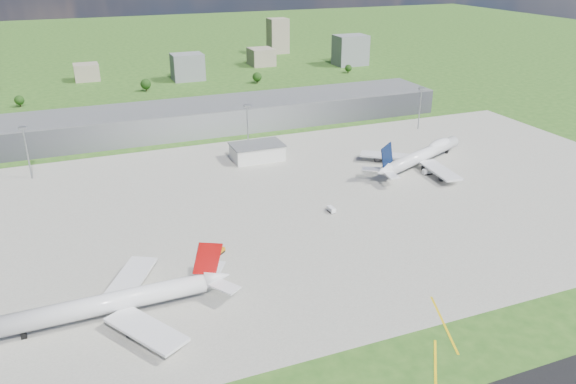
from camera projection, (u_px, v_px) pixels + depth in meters
name	position (u px, v px, depth m)	size (l,w,h in m)	color
ground	(214.00, 135.00, 335.26)	(1400.00, 1400.00, 0.00)	#29531A
apron	(302.00, 203.00, 244.86)	(360.00, 190.00, 0.08)	gray
terminal	(207.00, 117.00, 345.08)	(300.00, 42.00, 15.00)	slate
ops_building	(257.00, 152.00, 294.46)	(26.00, 16.00, 8.00)	silver
mast_west	(25.00, 144.00, 264.26)	(3.50, 2.00, 25.90)	gray
mast_center	(248.00, 120.00, 301.83)	(3.50, 2.00, 25.90)	gray
mast_east	(420.00, 101.00, 339.40)	(3.50, 2.00, 25.90)	gray
airliner_red_twin	(117.00, 302.00, 166.55)	(72.29, 56.44, 19.87)	silver
airliner_blue_quad	(423.00, 155.00, 286.19)	(71.00, 53.90, 19.63)	silver
tug_yellow	(220.00, 251.00, 203.77)	(4.14, 3.91, 1.81)	#C77D0B
van_white_near	(331.00, 210.00, 235.64)	(2.33, 4.67, 2.36)	white
van_white_far	(428.00, 172.00, 275.64)	(5.21, 2.75, 2.60)	silver
bldg_cw	(87.00, 72.00, 474.00)	(20.00, 18.00, 14.00)	gray
bldg_c	(188.00, 67.00, 474.16)	(26.00, 20.00, 22.00)	slate
bldg_ce	(261.00, 57.00, 536.78)	(22.00, 24.00, 16.00)	gray
bldg_e	(350.00, 50.00, 536.15)	(30.00, 22.00, 28.00)	slate
bldg_tall_e	(278.00, 36.00, 597.64)	(20.00, 18.00, 36.00)	gray
tree_w	(19.00, 100.00, 393.82)	(6.75, 6.75, 8.25)	#382314
tree_c	(146.00, 84.00, 436.96)	(8.10, 8.10, 9.90)	#382314
tree_e	(257.00, 77.00, 463.57)	(7.65, 7.65, 9.35)	#382314
tree_far_e	(348.00, 68.00, 503.22)	(6.30, 6.30, 7.70)	#382314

